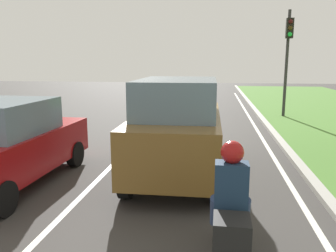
{
  "coord_description": "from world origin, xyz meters",
  "views": [
    {
      "loc": [
        1.91,
        0.63,
        2.67
      ],
      "look_at": [
        0.85,
        8.21,
        1.2
      ],
      "focal_mm": 36.09,
      "sensor_mm": 36.0,
      "label": 1
    }
  ],
  "objects": [
    {
      "name": "curb_right",
      "position": [
        4.1,
        14.0,
        0.06
      ],
      "size": [
        0.24,
        48.0,
        0.12
      ],
      "primitive_type": "cube",
      "color": "#9E9B93",
      "rests_on": "ground"
    },
    {
      "name": "lane_line_center",
      "position": [
        -0.7,
        14.0,
        0.0
      ],
      "size": [
        0.12,
        32.0,
        0.01
      ],
      "primitive_type": "cube",
      "color": "silver",
      "rests_on": "ground"
    },
    {
      "name": "ground_plane",
      "position": [
        0.0,
        14.0,
        0.0
      ],
      "size": [
        60.0,
        60.0,
        0.0
      ],
      "primitive_type": "plane",
      "color": "#383533"
    },
    {
      "name": "rider_person",
      "position": [
        2.13,
        4.6,
        1.19
      ],
      "size": [
        0.5,
        0.4,
        1.16
      ],
      "rotation": [
        0.0,
        0.0,
        -0.01
      ],
      "color": "#192D47",
      "rests_on": "ground"
    },
    {
      "name": "car_suv_ahead",
      "position": [
        1.08,
        8.29,
        1.17
      ],
      "size": [
        2.01,
        4.52,
        2.28
      ],
      "rotation": [
        0.0,
        0.0,
        0.01
      ],
      "color": "brown",
      "rests_on": "ground"
    },
    {
      "name": "motorcycle",
      "position": [
        2.13,
        4.55,
        0.57
      ],
      "size": [
        0.41,
        1.9,
        1.01
      ],
      "rotation": [
        0.0,
        0.0,
        -0.01
      ],
      "color": "black",
      "rests_on": "ground"
    },
    {
      "name": "traffic_light_near_right",
      "position": [
        5.23,
        17.34,
        3.31
      ],
      "size": [
        0.32,
        0.5,
        5.01
      ],
      "color": "#2D2D2D",
      "rests_on": "ground"
    },
    {
      "name": "lane_line_right_edge",
      "position": [
        3.6,
        14.0,
        0.0
      ],
      "size": [
        0.12,
        32.0,
        0.01
      ],
      "primitive_type": "cube",
      "color": "silver",
      "rests_on": "ground"
    },
    {
      "name": "car_sedan_left_lane",
      "position": [
        -2.47,
        7.16,
        0.92
      ],
      "size": [
        1.94,
        4.35,
        1.86
      ],
      "rotation": [
        0.0,
        0.0,
        -0.03
      ],
      "color": "maroon",
      "rests_on": "ground"
    }
  ]
}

